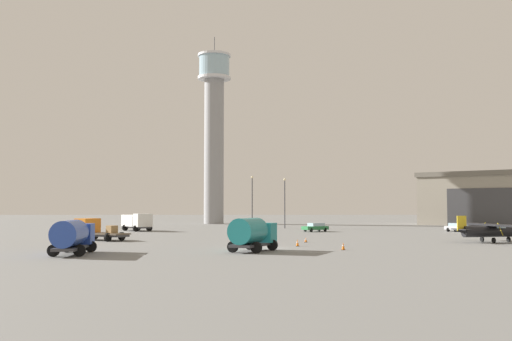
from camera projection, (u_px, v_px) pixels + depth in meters
name	position (u px, v px, depth m)	size (l,w,h in m)	color
ground_plane	(262.00, 248.00, 57.91)	(400.00, 400.00, 0.00)	slate
control_tower	(214.00, 125.00, 135.39)	(7.51, 7.51, 42.65)	gray
hangar	(499.00, 199.00, 123.65)	(33.82, 31.58, 11.06)	gray
airplane_black	(488.00, 230.00, 66.88)	(7.97, 10.20, 3.00)	black
truck_flatbed_orange	(95.00, 230.00, 71.18)	(7.19, 5.82, 2.59)	#38383D
truck_fuel_tanker_blue	(72.00, 235.00, 50.38)	(3.36, 7.10, 2.93)	#38383D
truck_box_white	(137.00, 221.00, 96.64)	(5.79, 6.61, 2.83)	#38383D
truck_fuel_tanker_teal	(252.00, 233.00, 53.65)	(4.62, 6.16, 3.04)	#38383D
car_green	(315.00, 227.00, 94.00)	(4.40, 3.52, 1.37)	#287A42
car_silver	(459.00, 227.00, 93.09)	(3.92, 4.81, 1.37)	#B7BABF
light_post_west	(285.00, 199.00, 107.75)	(0.44, 0.44, 9.04)	#38383D
light_post_east	(252.00, 197.00, 106.78)	(0.44, 0.44, 9.42)	#38383D
traffic_cone_near_left	(343.00, 246.00, 55.64)	(0.36, 0.36, 0.71)	black
traffic_cone_near_right	(306.00, 240.00, 67.15)	(0.36, 0.36, 0.55)	black
traffic_cone_mid_apron	(298.00, 243.00, 60.63)	(0.36, 0.36, 0.71)	black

